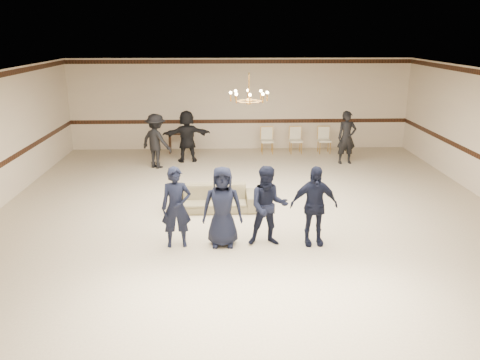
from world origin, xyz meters
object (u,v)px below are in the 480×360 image
Objects in this scene: settee at (214,198)px; banquet_chair_left at (267,141)px; banquet_chair_mid at (296,140)px; boy_d at (314,206)px; adult_right at (347,138)px; adult_mid at (187,136)px; chandelier at (249,87)px; boy_c at (268,206)px; banquet_chair_right at (324,140)px; boy_b at (222,207)px; boy_a at (176,207)px; console_table at (181,143)px; adult_left at (156,141)px.

settee is 2.23× the size of banquet_chair_left.
banquet_chair_left is 1.00× the size of banquet_chair_mid.
boy_d reaches higher than banquet_chair_left.
boy_d reaches higher than settee.
boy_d is at bearing -116.51° from adult_right.
chandelier is at bearing 102.90° from adult_mid.
boy_c reaches higher than banquet_chair_right.
boy_b is at bearing -130.01° from adult_right.
boy_b is 1.80× the size of banquet_chair_mid.
boy_a reaches higher than settee.
boy_a is at bearing 176.88° from boy_d.
boy_b reaches higher than banquet_chair_mid.
banquet_chair_right is (2.92, 5.23, -2.42)m from chandelier.
boy_b is 7.66m from banquet_chair_left.
settee is 5.77m from banquet_chair_left.
boy_c is 8.05m from console_table.
settee is 6.15m from banquet_chair_mid.
chandelier is 6.46m from banquet_chair_right.
boy_a is 0.96× the size of adult_left.
boy_c reaches higher than banquet_chair_left.
banquet_chair_right is at bearing 60.81° from chandelier.
banquet_chair_mid is 1.00m from banquet_chair_right.
boy_c is 0.96× the size of adult_left.
banquet_chair_right is (1.75, 7.49, -0.36)m from boy_d.
boy_a is 6.50m from adult_mid.
banquet_chair_right reaches higher than settee.
console_table is at bearing 178.25° from banquet_chair_right.
chandelier is 1.04× the size of banquet_chair_left.
boy_a is 1.00× the size of boy_b.
adult_mid reaches higher than console_table.
boy_a is at bearing -120.17° from banquet_chair_right.
adult_mid is 3.84m from banquet_chair_mid.
adult_right is (3.06, 6.10, 0.03)m from boy_c.
banquet_chair_mid is (2.55, 7.49, -0.36)m from boy_b.
adult_left is at bearing -109.93° from console_table.
banquet_chair_left is at bearing -6.42° from console_table.
adult_left reaches higher than console_table.
settee is 2.23× the size of banquet_chair_right.
boy_a is at bearing -116.42° from banquet_chair_mid.
adult_right is 2.02m from banquet_chair_mid.
boy_a is 2.17m from settee.
console_table is (-0.55, 7.69, -0.45)m from boy_a.
chandelier is 0.58× the size of boy_d.
chandelier is 3.42m from boy_a.
console_table is at bearing -73.44° from adult_left.
boy_d is 6.96m from adult_left.
boy_a and boy_d have the same top height.
banquet_chair_left is at bearing 79.63° from boy_b.
boy_b is at bearing 143.27° from adult_left.
banquet_chair_right is at bearing -177.82° from adult_mid.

